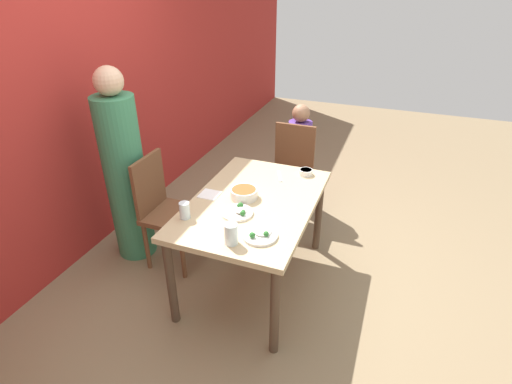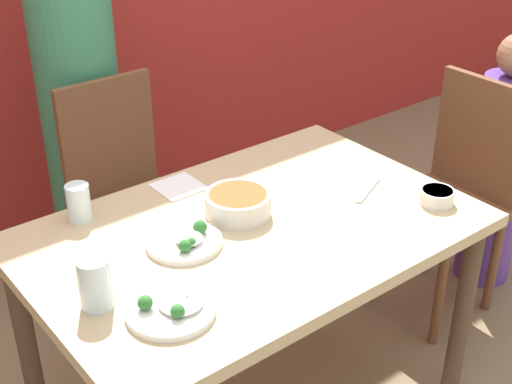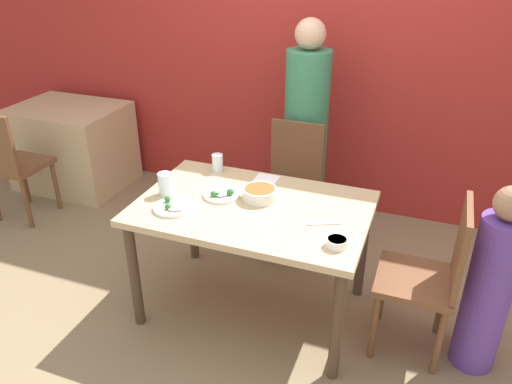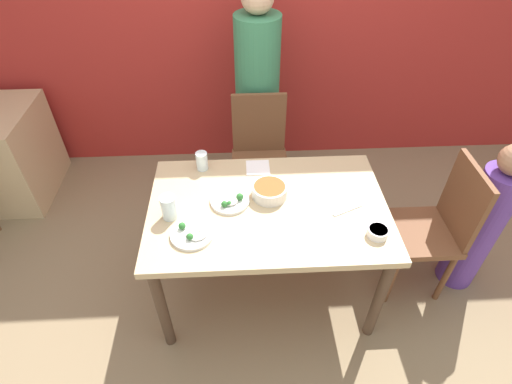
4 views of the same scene
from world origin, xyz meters
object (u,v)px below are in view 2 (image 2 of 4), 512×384
person_adult (80,110)px  glass_water_tall (95,283)px  chair_child_spot (454,191)px  bowl_curry (238,203)px  person_child (499,171)px  plate_rice_adult (172,308)px  chair_adult_spot (126,194)px

person_adult → glass_water_tall: person_adult is taller
chair_child_spot → person_adult: (-0.99, 1.08, 0.23)m
chair_child_spot → bowl_curry: (-0.97, 0.07, 0.26)m
person_child → plate_rice_adult: 1.70m
chair_child_spot → bowl_curry: size_ratio=4.70×
chair_adult_spot → person_adult: bearing=90.0°
chair_child_spot → person_child: (0.28, 0.00, -0.01)m
person_child → bowl_curry: size_ratio=5.41×
bowl_curry → glass_water_tall: (-0.53, -0.14, 0.03)m
chair_child_spot → chair_adult_spot: bearing=-127.3°
chair_adult_spot → person_child: size_ratio=0.87×
person_child → glass_water_tall: 1.82m
chair_adult_spot → glass_water_tall: bearing=-122.1°
person_adult → bowl_curry: size_ratio=8.05×
chair_adult_spot → bowl_curry: size_ratio=4.70×
person_child → chair_child_spot: bearing=180.0°
chair_child_spot → glass_water_tall: (-1.51, -0.07, 0.29)m
person_adult → bowl_curry: bearing=-89.1°
plate_rice_adult → bowl_curry: bearing=34.1°
person_adult → bowl_curry: person_adult is taller
bowl_curry → glass_water_tall: 0.55m
plate_rice_adult → person_adult: bearing=73.2°
chair_adult_spot → glass_water_tall: size_ratio=6.86×
bowl_curry → person_child: bearing=-3.2°
chair_child_spot → person_adult: bearing=-137.6°
person_adult → chair_child_spot: bearing=-47.6°
chair_adult_spot → person_child: (1.28, -0.75, -0.01)m
chair_adult_spot → glass_water_tall: chair_adult_spot is taller
plate_rice_adult → glass_water_tall: glass_water_tall is taller
chair_child_spot → bowl_curry: chair_child_spot is taller
chair_adult_spot → plate_rice_adult: bearing=-112.1°
person_adult → glass_water_tall: bearing=-114.1°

